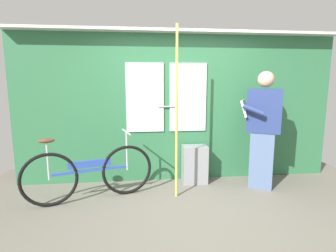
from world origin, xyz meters
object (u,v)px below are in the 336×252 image
at_px(trash_bin_by_wall, 195,164).
at_px(bicycle_near_door, 90,173).
at_px(handrail_pole, 177,114).
at_px(passenger_reading_newspaper, 263,128).

bearing_deg(trash_bin_by_wall, bicycle_near_door, -162.67).
distance_m(trash_bin_by_wall, handrail_pole, 1.09).
bearing_deg(bicycle_near_door, handrail_pole, -17.03).
bearing_deg(trash_bin_by_wall, handrail_pole, -126.24).
bearing_deg(passenger_reading_newspaper, trash_bin_by_wall, 9.74).
xyz_separation_m(bicycle_near_door, trash_bin_by_wall, (1.58, 0.49, -0.08)).
height_order(bicycle_near_door, handrail_pole, handrail_pole).
bearing_deg(handrail_pole, trash_bin_by_wall, 53.76).
bearing_deg(passenger_reading_newspaper, handrail_pole, 36.35).
relative_size(bicycle_near_door, trash_bin_by_wall, 2.79).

